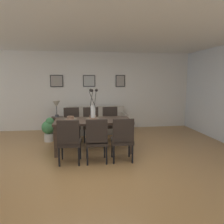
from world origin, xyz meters
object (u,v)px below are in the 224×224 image
framed_picture_right (120,81)px  bowl_near_right (70,117)px  dining_chair_far_right (91,122)px  centerpiece_vase (93,108)px  bowl_far_left (94,120)px  framed_picture_center (89,81)px  table_lamp (56,105)px  dining_table (93,123)px  dining_chair_mid_right (111,122)px  potted_plant (49,128)px  dining_chair_far_left (96,139)px  dining_chair_mid_left (122,138)px  framed_picture_left (57,81)px  side_table (57,125)px  bowl_near_left (70,120)px  dining_chair_near_right (72,123)px  dining_chair_near_left (69,139)px  bowl_far_right (93,117)px  sofa (96,123)px

framed_picture_right → bowl_near_right: bearing=-127.5°
dining_chair_far_right → centerpiece_vase: centerpiece_vase is taller
bowl_far_left → framed_picture_center: size_ratio=0.42×
table_lamp → dining_chair_far_right: bearing=-42.2°
dining_table → centerpiece_vase: centerpiece_vase is taller
centerpiece_vase → framed_picture_right: (1.06, 2.30, 0.62)m
dining_chair_mid_right → potted_plant: size_ratio=1.37×
dining_table → dining_chair_far_left: bearing=-88.7°
dining_chair_mid_left → framed_picture_left: size_ratio=2.21×
potted_plant → side_table: bearing=81.5°
dining_table → dining_chair_far_right: dining_chair_far_right is taller
bowl_far_left → framed_picture_right: 2.85m
dining_chair_mid_left → side_table: 3.07m
dining_table → bowl_far_left: (0.00, -0.20, 0.12)m
framed_picture_right → bowl_near_left: bearing=-122.7°
dining_chair_near_right → framed_picture_center: (0.54, 1.44, 1.13)m
dining_chair_far_right → centerpiece_vase: bearing=-88.8°
dining_chair_near_left → table_lamp: bearing=101.3°
dining_chair_near_left → framed_picture_center: 3.37m
bowl_far_right → dining_chair_near_left: bearing=-116.7°
dining_chair_near_right → table_lamp: size_ratio=1.80×
dining_chair_near_right → framed_picture_left: framed_picture_left is taller
dining_chair_far_right → bowl_near_left: 1.20m
dining_chair_far_right → bowl_far_left: size_ratio=5.41×
framed_picture_left → framed_picture_right: bearing=0.0°
dining_chair_mid_left → bowl_near_left: dining_chair_mid_left is taller
dining_chair_near_right → table_lamp: 1.10m
dining_chair_near_left → table_lamp: table_lamp is taller
dining_chair_far_right → bowl_near_left: size_ratio=5.41×
centerpiece_vase → side_table: 2.19m
dining_chair_near_right → bowl_far_left: size_ratio=5.41×
potted_plant → dining_chair_mid_left: bearing=-45.1°
bowl_far_left → dining_chair_far_left: bearing=-88.2°
dining_chair_near_right → side_table: 1.07m
dining_table → dining_chair_far_left: dining_chair_far_left is taller
dining_table → dining_chair_mid_left: (0.55, -0.84, -0.15)m
bowl_far_left → framed_picture_left: (-1.06, 2.50, 0.86)m
centerpiece_vase → framed_picture_left: framed_picture_left is taller
framed_picture_center → sofa: bearing=-69.1°
dining_chair_near_right → bowl_near_right: size_ratio=5.41×
bowl_far_left → dining_chair_near_left: bearing=-129.6°
framed_picture_center → framed_picture_left: bearing=-180.0°
bowl_far_right → dining_table: bearing=-90.0°
sofa → dining_chair_near_left: bearing=-104.9°
bowl_far_right → bowl_near_left: bearing=-143.2°
sofa → dining_chair_far_right: bearing=-101.6°
dining_chair_far_left → framed_picture_left: size_ratio=2.21×
centerpiece_vase → framed_picture_left: size_ratio=1.77×
dining_chair_far_right → dining_chair_far_left: bearing=-88.7°
sofa → side_table: bearing=-177.8°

